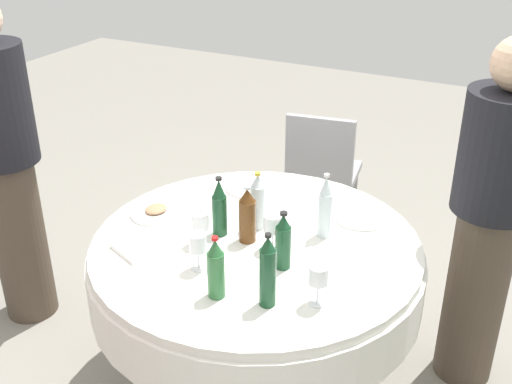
{
  "coord_description": "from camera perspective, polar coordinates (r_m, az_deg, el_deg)",
  "views": [
    {
      "loc": [
        -1.99,
        -1.01,
        2.11
      ],
      "look_at": [
        0.0,
        0.0,
        0.97
      ],
      "focal_mm": 44.3,
      "sensor_mm": 36.0,
      "label": 1
    }
  ],
  "objects": [
    {
      "name": "folded_napkin",
      "position": [
        2.61,
        -10.41,
        -4.79
      ],
      "size": [
        0.23,
        0.23,
        0.02
      ],
      "primitive_type": "cube",
      "rotation": [
        0.0,
        0.0,
        -0.39
      ],
      "color": "white",
      "rests_on": "dining_table"
    },
    {
      "name": "ground_plane",
      "position": [
        3.07,
        -0.0,
        -16.34
      ],
      "size": [
        10.0,
        10.0,
        0.0
      ],
      "primitive_type": "plane",
      "color": "gray"
    },
    {
      "name": "bottle_dark_green_north",
      "position": [
        2.4,
        2.46,
        -4.53
      ],
      "size": [
        0.06,
        0.06,
        0.24
      ],
      "color": "#194728",
      "rests_on": "dining_table"
    },
    {
      "name": "plate_near",
      "position": [
        2.85,
        -9.0,
        -1.77
      ],
      "size": [
        0.23,
        0.23,
        0.04
      ],
      "color": "white",
      "rests_on": "dining_table"
    },
    {
      "name": "bottle_dark_green_south",
      "position": [
        2.61,
        -3.32,
        -1.47
      ],
      "size": [
        0.06,
        0.06,
        0.26
      ],
      "color": "#194728",
      "rests_on": "dining_table"
    },
    {
      "name": "plate_front",
      "position": [
        3.03,
        -0.8,
        0.37
      ],
      "size": [
        0.2,
        0.2,
        0.02
      ],
      "color": "white",
      "rests_on": "dining_table"
    },
    {
      "name": "bottle_green_far",
      "position": [
        2.25,
        -3.65,
        -6.96
      ],
      "size": [
        0.06,
        0.06,
        0.25
      ],
      "color": "#2D6B38",
      "rests_on": "dining_table"
    },
    {
      "name": "wine_glass_east",
      "position": [
        2.56,
        -5.09,
        -2.68
      ],
      "size": [
        0.08,
        0.08,
        0.14
      ],
      "color": "white",
      "rests_on": "dining_table"
    },
    {
      "name": "bottle_brown_inner",
      "position": [
        2.57,
        -0.79,
        -2.16
      ],
      "size": [
        0.07,
        0.07,
        0.25
      ],
      "color": "#593314",
      "rests_on": "dining_table"
    },
    {
      "name": "person_south",
      "position": [
        2.79,
        20.37,
        -2.14
      ],
      "size": [
        0.34,
        0.34,
        1.58
      ],
      "rotation": [
        0.0,
        0.0,
        3.66
      ],
      "color": "#4C3F33",
      "rests_on": "ground_plane"
    },
    {
      "name": "wine_glass_west",
      "position": [
        2.51,
        1.53,
        -2.93
      ],
      "size": [
        0.07,
        0.07,
        0.15
      ],
      "color": "white",
      "rests_on": "dining_table"
    },
    {
      "name": "bottle_clear_east",
      "position": [
        2.66,
        0.15,
        -0.92
      ],
      "size": [
        0.07,
        0.07,
        0.26
      ],
      "color": "silver",
      "rests_on": "dining_table"
    },
    {
      "name": "person_far",
      "position": [
        3.24,
        -21.76,
        2.52
      ],
      "size": [
        0.34,
        0.34,
        1.65
      ],
      "rotation": [
        0.0,
        0.0,
        0.07
      ],
      "color": "#4C3F33",
      "rests_on": "ground_plane"
    },
    {
      "name": "plate_right",
      "position": [
        2.82,
        9.49,
        -2.16
      ],
      "size": [
        0.25,
        0.25,
        0.02
      ],
      "color": "white",
      "rests_on": "dining_table"
    },
    {
      "name": "wine_glass_north",
      "position": [
        2.21,
        5.66,
        -7.56
      ],
      "size": [
        0.07,
        0.07,
        0.16
      ],
      "color": "white",
      "rests_on": "dining_table"
    },
    {
      "name": "chair_north",
      "position": [
        3.81,
        5.99,
        2.23
      ],
      "size": [
        0.46,
        0.46,
        0.87
      ],
      "rotation": [
        0.0,
        0.0,
        -1.42
      ],
      "color": "#99999E",
      "rests_on": "ground_plane"
    },
    {
      "name": "dining_table",
      "position": [
        2.7,
        -0.0,
        -7.15
      ],
      "size": [
        1.4,
        1.4,
        0.74
      ],
      "color": "white",
      "rests_on": "ground_plane"
    },
    {
      "name": "bottle_clear_left",
      "position": [
        2.61,
        6.25,
        -1.43
      ],
      "size": [
        0.06,
        0.06,
        0.29
      ],
      "color": "silver",
      "rests_on": "dining_table"
    },
    {
      "name": "spoon_left",
      "position": [
        2.51,
        10.38,
        -6.45
      ],
      "size": [
        0.17,
        0.08,
        0.0
      ],
      "primitive_type": "cube",
      "rotation": [
        0.0,
        0.0,
        0.38
      ],
      "color": "silver",
      "rests_on": "dining_table"
    },
    {
      "name": "bottle_dark_green_west",
      "position": [
        2.19,
        1.06,
        -7.24
      ],
      "size": [
        0.06,
        0.06,
        0.29
      ],
      "color": "#194728",
      "rests_on": "dining_table"
    },
    {
      "name": "wine_glass_south",
      "position": [
        2.4,
        -5.26,
        -4.76
      ],
      "size": [
        0.07,
        0.07,
        0.15
      ],
      "color": "white",
      "rests_on": "dining_table"
    }
  ]
}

